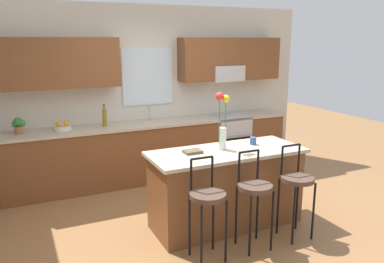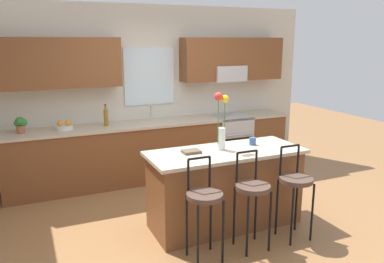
{
  "view_description": "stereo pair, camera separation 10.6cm",
  "coord_description": "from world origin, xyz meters",
  "px_view_note": "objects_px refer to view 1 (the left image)",
  "views": [
    {
      "loc": [
        -1.96,
        -3.9,
        2.16
      ],
      "look_at": [
        0.11,
        0.55,
        1.0
      ],
      "focal_mm": 36.27,
      "sensor_mm": 36.0,
      "label": 1
    },
    {
      "loc": [
        -1.87,
        -3.95,
        2.16
      ],
      "look_at": [
        0.11,
        0.55,
        1.0
      ],
      "focal_mm": 36.27,
      "sensor_mm": 36.0,
      "label": 2
    }
  ],
  "objects_px": {
    "flower_vase": "(222,121)",
    "fruit_bowl_oranges": "(63,127)",
    "kitchen_island": "(226,188)",
    "potted_plant_small": "(19,125)",
    "bottle_olive_oil": "(105,118)",
    "bar_stool_far": "(297,183)",
    "bar_stool_near": "(207,200)",
    "bar_stool_middle": "(255,191)",
    "cookbook": "(193,152)",
    "oven_range": "(228,142)",
    "mug_ceramic": "(253,141)"
  },
  "relations": [
    {
      "from": "bar_stool_middle",
      "to": "potted_plant_small",
      "type": "relative_size",
      "value": 4.53
    },
    {
      "from": "mug_ceramic",
      "to": "potted_plant_small",
      "type": "distance_m",
      "value": 3.13
    },
    {
      "from": "bar_stool_far",
      "to": "bottle_olive_oil",
      "type": "height_order",
      "value": "bottle_olive_oil"
    },
    {
      "from": "bar_stool_middle",
      "to": "flower_vase",
      "type": "distance_m",
      "value": 0.89
    },
    {
      "from": "kitchen_island",
      "to": "bar_stool_far",
      "type": "distance_m",
      "value": 0.82
    },
    {
      "from": "bar_stool_middle",
      "to": "cookbook",
      "type": "distance_m",
      "value": 0.83
    },
    {
      "from": "mug_ceramic",
      "to": "cookbook",
      "type": "relative_size",
      "value": 0.45
    },
    {
      "from": "kitchen_island",
      "to": "bar_stool_near",
      "type": "distance_m",
      "value": 0.82
    },
    {
      "from": "oven_range",
      "to": "bar_stool_middle",
      "type": "distance_m",
      "value": 2.67
    },
    {
      "from": "bar_stool_far",
      "to": "kitchen_island",
      "type": "bearing_deg",
      "value": 133.28
    },
    {
      "from": "oven_range",
      "to": "bar_stool_middle",
      "type": "relative_size",
      "value": 0.88
    },
    {
      "from": "bar_stool_middle",
      "to": "bottle_olive_oil",
      "type": "relative_size",
      "value": 3.21
    },
    {
      "from": "flower_vase",
      "to": "bar_stool_near",
      "type": "bearing_deg",
      "value": -128.74
    },
    {
      "from": "bar_stool_middle",
      "to": "bottle_olive_oil",
      "type": "height_order",
      "value": "bottle_olive_oil"
    },
    {
      "from": "oven_range",
      "to": "bar_stool_near",
      "type": "height_order",
      "value": "bar_stool_near"
    },
    {
      "from": "bar_stool_middle",
      "to": "mug_ceramic",
      "type": "relative_size",
      "value": 11.58
    },
    {
      "from": "kitchen_island",
      "to": "bar_stool_near",
      "type": "bearing_deg",
      "value": -133.28
    },
    {
      "from": "fruit_bowl_oranges",
      "to": "bottle_olive_oil",
      "type": "xyz_separation_m",
      "value": [
        0.6,
        0.0,
        0.09
      ]
    },
    {
      "from": "bottle_olive_oil",
      "to": "kitchen_island",
      "type": "bearing_deg",
      "value": -62.13
    },
    {
      "from": "cookbook",
      "to": "fruit_bowl_oranges",
      "type": "xyz_separation_m",
      "value": [
        -1.18,
        1.8,
        0.03
      ]
    },
    {
      "from": "bar_stool_middle",
      "to": "bar_stool_far",
      "type": "xyz_separation_m",
      "value": [
        0.55,
        0.0,
        0.0
      ]
    },
    {
      "from": "kitchen_island",
      "to": "bottle_olive_oil",
      "type": "distance_m",
      "value": 2.2
    },
    {
      "from": "kitchen_island",
      "to": "potted_plant_small",
      "type": "relative_size",
      "value": 7.93
    },
    {
      "from": "bar_stool_near",
      "to": "mug_ceramic",
      "type": "bearing_deg",
      "value": 35.09
    },
    {
      "from": "flower_vase",
      "to": "fruit_bowl_oranges",
      "type": "relative_size",
      "value": 2.81
    },
    {
      "from": "bar_stool_near",
      "to": "fruit_bowl_oranges",
      "type": "height_order",
      "value": "fruit_bowl_oranges"
    },
    {
      "from": "fruit_bowl_oranges",
      "to": "potted_plant_small",
      "type": "distance_m",
      "value": 0.57
    },
    {
      "from": "cookbook",
      "to": "mug_ceramic",
      "type": "bearing_deg",
      "value": 1.54
    },
    {
      "from": "kitchen_island",
      "to": "cookbook",
      "type": "height_order",
      "value": "cookbook"
    },
    {
      "from": "oven_range",
      "to": "mug_ceramic",
      "type": "bearing_deg",
      "value": -110.9
    },
    {
      "from": "bar_stool_far",
      "to": "bar_stool_middle",
      "type": "bearing_deg",
      "value": 180.0
    },
    {
      "from": "bar_stool_far",
      "to": "potted_plant_small",
      "type": "distance_m",
      "value": 3.68
    },
    {
      "from": "oven_range",
      "to": "flower_vase",
      "type": "relative_size",
      "value": 1.37
    },
    {
      "from": "bar_stool_middle",
      "to": "fruit_bowl_oranges",
      "type": "bearing_deg",
      "value": 122.84
    },
    {
      "from": "flower_vase",
      "to": "bottle_olive_oil",
      "type": "distance_m",
      "value": 2.06
    },
    {
      "from": "potted_plant_small",
      "to": "bar_stool_middle",
      "type": "bearing_deg",
      "value": -48.82
    },
    {
      "from": "oven_range",
      "to": "kitchen_island",
      "type": "xyz_separation_m",
      "value": [
        -1.09,
        -1.85,
        0.0
      ]
    },
    {
      "from": "cookbook",
      "to": "bar_stool_middle",
      "type": "bearing_deg",
      "value": -58.57
    },
    {
      "from": "kitchen_island",
      "to": "mug_ceramic",
      "type": "bearing_deg",
      "value": 13.08
    },
    {
      "from": "bar_stool_near",
      "to": "bar_stool_far",
      "type": "bearing_deg",
      "value": 0.0
    },
    {
      "from": "kitchen_island",
      "to": "bottle_olive_oil",
      "type": "relative_size",
      "value": 5.61
    },
    {
      "from": "bar_stool_middle",
      "to": "cookbook",
      "type": "bearing_deg",
      "value": 121.43
    },
    {
      "from": "bar_stool_far",
      "to": "flower_vase",
      "type": "relative_size",
      "value": 1.55
    },
    {
      "from": "bar_stool_near",
      "to": "potted_plant_small",
      "type": "bearing_deg",
      "value": 123.07
    },
    {
      "from": "kitchen_island",
      "to": "mug_ceramic",
      "type": "relative_size",
      "value": 20.26
    },
    {
      "from": "kitchen_island",
      "to": "flower_vase",
      "type": "height_order",
      "value": "flower_vase"
    },
    {
      "from": "cookbook",
      "to": "fruit_bowl_oranges",
      "type": "bearing_deg",
      "value": 123.35
    },
    {
      "from": "bar_stool_middle",
      "to": "potted_plant_small",
      "type": "bearing_deg",
      "value": 131.18
    },
    {
      "from": "kitchen_island",
      "to": "mug_ceramic",
      "type": "height_order",
      "value": "mug_ceramic"
    },
    {
      "from": "bar_stool_far",
      "to": "fruit_bowl_oranges",
      "type": "relative_size",
      "value": 4.34
    }
  ]
}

